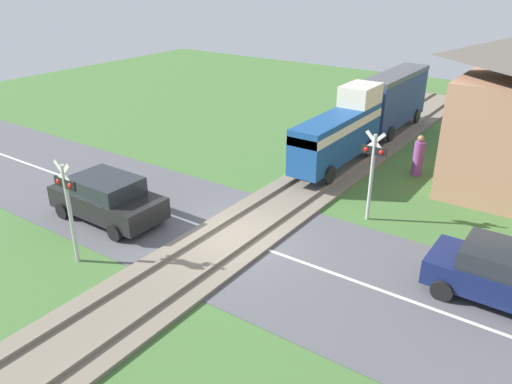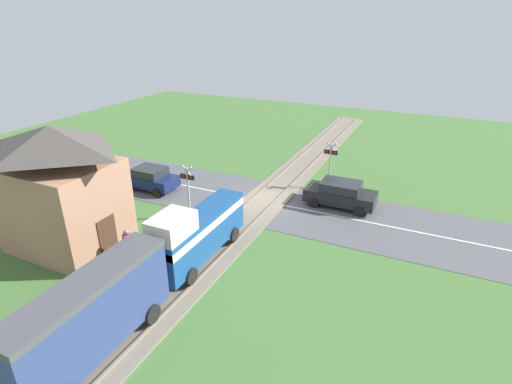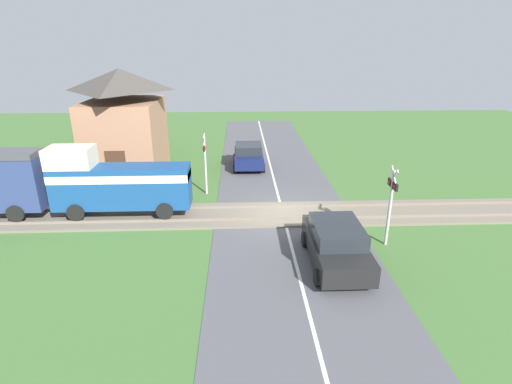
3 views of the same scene
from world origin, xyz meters
The scene contains 10 objects.
ground_plane centered at (0.00, 0.00, 0.00)m, with size 60.00×60.00×0.00m, color #426B33.
road_surface centered at (0.00, 0.00, 0.01)m, with size 48.00×6.40×0.02m.
track_bed centered at (0.00, 0.00, 0.07)m, with size 2.80×48.00×0.24m.
train centered at (0.00, 10.81, 1.86)m, with size 1.58×12.67×3.18m.
car_near_crossing centered at (-4.44, -1.44, 0.83)m, with size 4.25×2.02×1.60m.
car_far_side centered at (7.79, 1.44, 0.81)m, with size 3.65×1.98×1.54m.
crossing_signal_west_approach centered at (-3.05, -3.83, 2.08)m, with size 0.90×0.18×3.25m.
crossing_signal_east_approach centered at (3.05, 3.83, 2.08)m, with size 0.90×0.18×3.25m.
station_building centered at (6.92, 8.88, 3.05)m, with size 5.55×4.50×6.27m.
pedestrian_by_station centered at (3.10, 8.89, 0.81)m, with size 0.44×0.44×1.78m.
Camera 2 is at (-9.22, 20.93, 10.91)m, focal length 28.00 mm.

